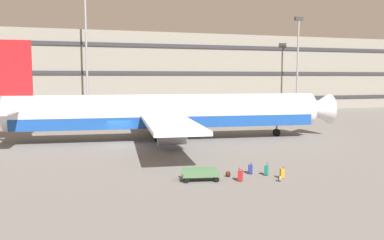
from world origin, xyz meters
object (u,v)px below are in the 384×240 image
Objects in this scene: airliner at (164,113)px; suitcase_silver at (282,173)px; suitcase_scuffed at (240,175)px; backpack_large at (280,179)px; suitcase_black at (266,170)px; backpack_small at (228,174)px; baggage_cart at (200,175)px; suitcase_orange at (250,169)px.

suitcase_silver is at bearing -78.85° from airliner.
airliner is at bearing 92.37° from suitcase_scuffed.
airliner reaches higher than backpack_large.
backpack_small is at bearing 172.01° from suitcase_black.
suitcase_silver is 0.25× the size of baggage_cart.
suitcase_orange is (1.56, 1.71, -0.05)m from suitcase_scuffed.
suitcase_black is 0.28× the size of baggage_cart.
airliner reaches higher than baggage_cart.
suitcase_black is (2.48, 0.93, -0.02)m from suitcase_scuffed.
backpack_large is at bearing -20.13° from suitcase_scuffed.
airliner is 20.87m from backpack_large.
suitcase_scuffed is 2.65m from suitcase_black.
suitcase_silver is at bearing 52.01° from backpack_large.
suitcase_scuffed is 1.93× the size of backpack_small.
baggage_cart is at bearing -169.53° from backpack_small.
suitcase_silver is 1.81× the size of backpack_large.
airliner is 19.01m from suitcase_black.
suitcase_silver is 1.33m from suitcase_black.
suitcase_black is 2.87m from backpack_small.
backpack_small is 1.03× the size of backpack_large.
baggage_cart is at bearing -179.81° from suitcase_black.
backpack_small is 3.69m from backpack_large.
backpack_large is at bearing -37.86° from backpack_small.
suitcase_orange is 0.89× the size of suitcase_black.
airliner reaches higher than suitcase_silver.
suitcase_silver is 1.76× the size of backpack_small.
suitcase_black is at bearing 20.58° from suitcase_scuffed.
airliner reaches higher than suitcase_orange.
baggage_cart is at bearing -169.20° from suitcase_orange.
suitcase_silver is 0.87× the size of suitcase_black.
suitcase_orange is (2.37, -17.76, -2.69)m from airliner.
airliner is at bearing 91.41° from backpack_small.
suitcase_scuffed is at bearing 159.87° from backpack_large.
suitcase_silver is at bearing -62.84° from suitcase_black.
baggage_cart is (-5.69, 1.17, 0.04)m from suitcase_silver.
backpack_small is (-1.92, -0.38, -0.16)m from suitcase_orange.
suitcase_scuffed is at bearing -159.42° from suitcase_black.
baggage_cart reaches higher than backpack_large.
suitcase_black is at bearing -40.31° from suitcase_orange.
backpack_small is at bearing 105.15° from suitcase_scuffed.
suitcase_orange is at bearing 110.56° from backpack_large.
baggage_cart is (-1.80, -18.55, -2.62)m from airliner.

